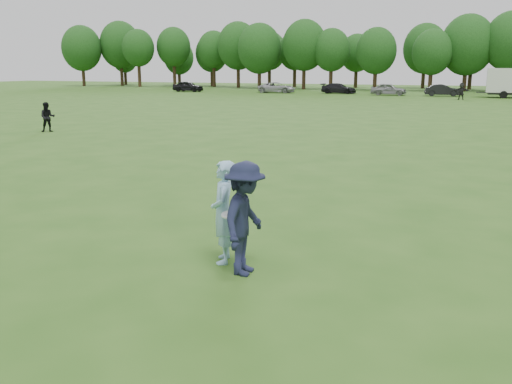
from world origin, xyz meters
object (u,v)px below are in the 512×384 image
player_far_d (461,91)px  car_d (339,88)px  car_a (188,86)px  car_c (277,88)px  thrower (223,212)px  car_e (389,89)px  defender (245,219)px  car_f (443,90)px  player_far_a (48,117)px

player_far_d → car_d: size_ratio=0.39×
car_a → car_c: (12.59, 1.14, -0.05)m
thrower → car_d: 62.49m
car_e → player_far_d: bearing=-130.7°
defender → player_far_d: defender is taller
car_e → car_a: bearing=87.6°
car_a → car_d: car_a is taller
defender → car_f: (-0.21, 59.83, -0.26)m
car_d → thrower: bearing=-165.0°
car_a → car_c: 12.65m
player_far_a → car_e: bearing=37.7°
player_far_d → car_a: player_far_d is taller
defender → car_c: size_ratio=0.38×
car_e → car_c: bearing=83.6°
player_far_d → car_d: (-14.93, 8.51, -0.22)m
player_far_a → car_c: player_far_a is taller
defender → car_a: size_ratio=0.44×
car_d → car_e: (6.57, -2.04, 0.07)m
car_f → thrower: bearing=171.8°
defender → car_c: defender is taller
player_far_d → car_c: bearing=166.7°
defender → car_a: defender is taller
defender → player_far_a: size_ratio=1.21×
player_far_d → car_d: bearing=154.8°
player_far_d → car_c: size_ratio=0.36×
player_far_d → car_c: player_far_d is taller
player_far_a → car_e: 46.31m
car_d → player_far_d: bearing=-116.1°
defender → player_far_a: 22.66m
car_a → car_d: (20.58, 2.31, -0.07)m
thrower → player_far_a: bearing=-152.5°
player_far_a → car_a: size_ratio=0.36×
thrower → car_c: 63.44m
car_c → car_f: (20.73, -0.61, -0.00)m
player_far_d → car_e: 10.57m
defender → car_f: defender is taller
player_far_a → player_far_d: bearing=24.7°
thrower → car_f: size_ratio=0.44×
player_far_a → car_f: 48.39m
car_d → car_e: size_ratio=1.06×
car_c → thrower: bearing=-165.1°
player_far_a → car_c: size_ratio=0.32×
defender → player_far_a: (-17.34, 14.58, -0.16)m
car_d → car_c: bearing=101.9°
player_far_d → car_a: bearing=174.6°
car_e → car_f: 6.18m
thrower → car_d: size_ratio=0.40×
car_c → car_f: 20.74m
car_f → player_far_a: bearing=151.5°
thrower → car_c: bearing=176.5°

